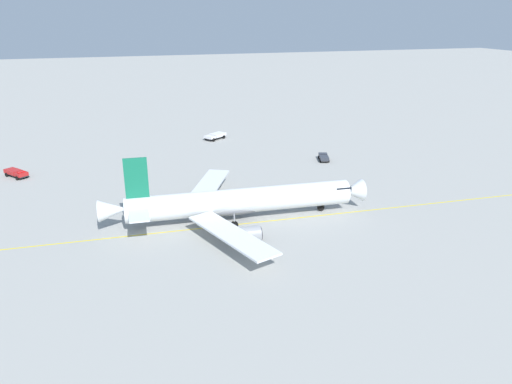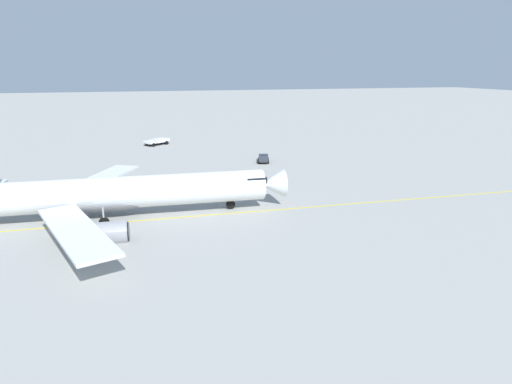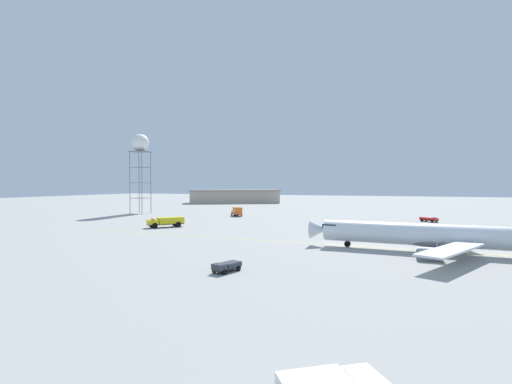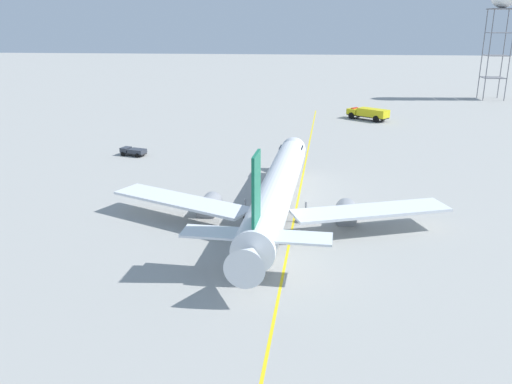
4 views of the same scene
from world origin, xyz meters
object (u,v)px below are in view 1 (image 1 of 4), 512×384
at_px(airliner_main, 237,202).
at_px(baggage_truck_truck, 324,157).
at_px(pushback_tug_truck, 215,136).
at_px(ops_pickup_truck_extra, 16,173).

height_order(airliner_main, baggage_truck_truck, airliner_main).
bearing_deg(pushback_tug_truck, baggage_truck_truck, 90.36).
bearing_deg(ops_pickup_truck_extra, pushback_tug_truck, 74.49).
relative_size(airliner_main, pushback_tug_truck, 6.74).
relative_size(airliner_main, baggage_truck_truck, 9.14).
xyz_separation_m(airliner_main, baggage_truck_truck, (-25.00, -24.17, -1.94)).
bearing_deg(baggage_truck_truck, pushback_tug_truck, 52.13).
distance_m(airliner_main, baggage_truck_truck, 34.83).
xyz_separation_m(baggage_truck_truck, pushback_tug_truck, (17.35, -24.52, 0.10)).
bearing_deg(airliner_main, baggage_truck_truck, 47.32).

